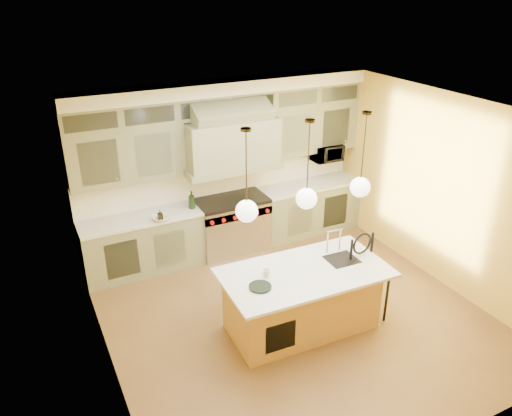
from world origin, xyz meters
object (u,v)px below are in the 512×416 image
counter_stool (367,273)px  kitchen_island (302,298)px  range (232,224)px  microwave (326,153)px

counter_stool → kitchen_island: bearing=162.5°
range → kitchen_island: (-0.04, -2.40, -0.01)m
range → microwave: size_ratio=2.21×
range → microwave: microwave is taller
range → counter_stool: 2.74m
range → microwave: (1.95, 0.11, 0.96)m
microwave → kitchen_island: bearing=-128.6°
counter_stool → microwave: size_ratio=2.32×
range → counter_stool: bearing=-71.7°
kitchen_island → microwave: (1.99, 2.50, 0.98)m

